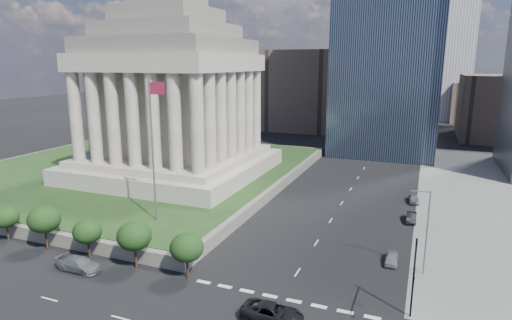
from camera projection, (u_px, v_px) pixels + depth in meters
The scene contains 16 objects.
ground at pixel (377, 148), 121.80m from camera, with size 500.00×500.00×0.00m, color black.
plaza_terrace at pixel (137, 170), 92.67m from camera, with size 66.00×70.00×1.80m, color #625F54.
plaza_lawn at pixel (137, 166), 92.46m from camera, with size 64.00×68.00×0.10m, color #1C3716.
war_memorial at pixel (171, 75), 82.33m from camera, with size 34.00×34.00×39.00m, color gray, non-canonical shape.
flagpole at pixel (153, 142), 58.02m from camera, with size 2.52×0.24×20.00m.
tree_row at pixel (25, 224), 56.17m from camera, with size 53.00×4.00×6.00m, color black, non-canonical shape.
midrise_glass at pixel (390, 38), 109.90m from camera, with size 26.00×26.00×60.00m, color black.
building_filler_ne at pixel (494, 107), 135.13m from camera, with size 20.00×30.00×20.00m, color brown.
building_filler_nw at pixel (305, 90), 156.73m from camera, with size 24.00×30.00×28.00m, color brown.
traffic_signal_ne at pixel (414, 275), 37.98m from camera, with size 0.30×5.74×8.00m.
street_lamp_north at pixel (426, 227), 47.82m from camera, with size 2.13×0.22×10.00m.
pickup_truck at pixel (272, 313), 39.97m from camera, with size 5.94×2.74×1.65m, color black.
suv_grey at pixel (79, 264), 49.69m from camera, with size 5.55×2.26×1.61m, color slate.
parked_sedan_near at pixel (391, 258), 51.52m from camera, with size 3.73×1.50×1.27m, color gray.
parked_sedan_mid at pixel (411, 217), 65.05m from camera, with size 4.10×1.43×1.35m, color black.
parked_sedan_far at pixel (414, 199), 73.96m from camera, with size 4.13×1.66×1.41m, color slate.
Camera 1 is at (12.40, -23.81, 23.63)m, focal length 30.00 mm.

